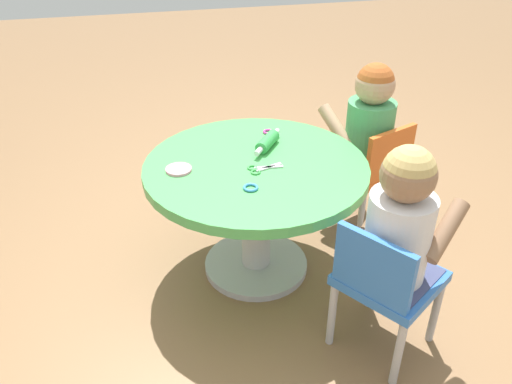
# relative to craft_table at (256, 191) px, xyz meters

# --- Properties ---
(ground_plane) EXTENTS (10.00, 10.00, 0.00)m
(ground_plane) POSITION_rel_craft_table_xyz_m (0.00, 0.00, -0.38)
(ground_plane) COLOR olive
(craft_table) EXTENTS (0.87, 0.87, 0.51)m
(craft_table) POSITION_rel_craft_table_xyz_m (0.00, 0.00, 0.00)
(craft_table) COLOR silver
(craft_table) RESTS_ON ground
(child_chair_left) EXTENTS (0.42, 0.42, 0.54)m
(child_chair_left) POSITION_rel_craft_table_xyz_m (-0.53, -0.31, -0.08)
(child_chair_left) COLOR #B7B7BC
(child_chair_left) RESTS_ON ground
(seated_child_left) EXTENTS (0.41, 0.44, 0.51)m
(seated_child_left) POSITION_rel_craft_table_xyz_m (-0.51, -0.34, 0.15)
(seated_child_left) COLOR #3F4772
(seated_child_left) RESTS_ON ground
(child_chair_right) EXTENTS (0.39, 0.39, 0.54)m
(child_chair_right) POSITION_rel_craft_table_xyz_m (0.19, -0.58, -0.08)
(child_chair_right) COLOR #B7B7BC
(child_chair_right) RESTS_ON ground
(seated_child_right) EXTENTS (0.42, 0.38, 0.51)m
(seated_child_right) POSITION_rel_craft_table_xyz_m (0.23, -0.57, 0.15)
(seated_child_right) COLOR #3F4772
(seated_child_right) RESTS_ON ground
(rolling_pin) EXTENTS (0.20, 0.15, 0.05)m
(rolling_pin) POSITION_rel_craft_table_xyz_m (0.12, -0.08, 0.15)
(rolling_pin) COLOR green
(rolling_pin) RESTS_ON craft_table
(craft_scissors) EXTENTS (0.08, 0.14, 0.01)m
(craft_scissors) POSITION_rel_craft_table_xyz_m (-0.05, -0.01, 0.13)
(craft_scissors) COLOR silver
(craft_scissors) RESTS_ON craft_table
(playdough_blob_0) EXTENTS (0.10, 0.10, 0.01)m
(playdough_blob_0) POSITION_rel_craft_table_xyz_m (0.02, 0.29, 0.13)
(playdough_blob_0) COLOR pink
(playdough_blob_0) RESTS_ON craft_table
(cookie_cutter_0) EXTENTS (0.05, 0.05, 0.01)m
(cookie_cutter_0) POSITION_rel_craft_table_xyz_m (0.26, -0.12, 0.13)
(cookie_cutter_0) COLOR #D83FA5
(cookie_cutter_0) RESTS_ON craft_table
(cookie_cutter_1) EXTENTS (0.06, 0.06, 0.01)m
(cookie_cutter_1) POSITION_rel_craft_table_xyz_m (-0.18, 0.06, 0.13)
(cookie_cutter_1) COLOR #3F99D8
(cookie_cutter_1) RESTS_ON craft_table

